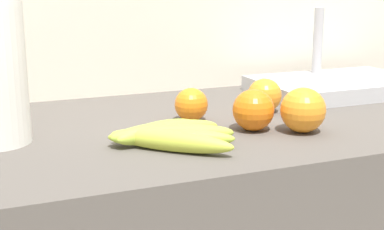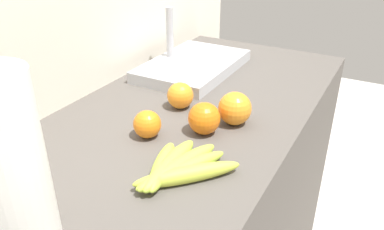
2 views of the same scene
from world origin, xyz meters
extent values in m
cube|color=silver|center=(0.00, 0.33, 0.65)|extent=(1.81, 0.06, 1.30)
ellipsoid|color=#BAC93F|center=(-0.22, -0.16, 0.96)|extent=(0.18, 0.18, 0.03)
ellipsoid|color=#B1CF3F|center=(-0.21, -0.14, 0.96)|extent=(0.21, 0.12, 0.03)
ellipsoid|color=#AAC13F|center=(-0.20, -0.13, 0.96)|extent=(0.22, 0.09, 0.04)
ellipsoid|color=#A9CA3F|center=(-0.21, -0.11, 0.96)|extent=(0.20, 0.05, 0.04)
ellipsoid|color=#ACC93F|center=(-0.22, -0.10, 0.96)|extent=(0.17, 0.09, 0.04)
sphere|color=orange|center=(0.05, -0.14, 0.98)|extent=(0.08, 0.08, 0.08)
sphere|color=orange|center=(-0.11, 0.01, 0.97)|extent=(0.07, 0.07, 0.07)
sphere|color=orange|center=(-0.03, -0.10, 0.98)|extent=(0.08, 0.08, 0.08)
sphere|color=orange|center=(0.06, 0.02, 0.98)|extent=(0.07, 0.07, 0.07)
cylinder|color=white|center=(-0.48, 0.00, 1.09)|extent=(0.12, 0.12, 0.29)
cylinder|color=gray|center=(-0.48, 0.00, 1.10)|extent=(0.02, 0.02, 0.32)
cube|color=#B7BABF|center=(0.32, 0.12, 0.96)|extent=(0.39, 0.25, 0.04)
cylinder|color=#B2B2B7|center=(0.32, 0.21, 1.06)|extent=(0.02, 0.02, 0.17)
camera|label=1|loc=(-0.52, -0.98, 1.22)|focal=52.29mm
camera|label=2|loc=(-0.75, -0.46, 1.41)|focal=36.28mm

